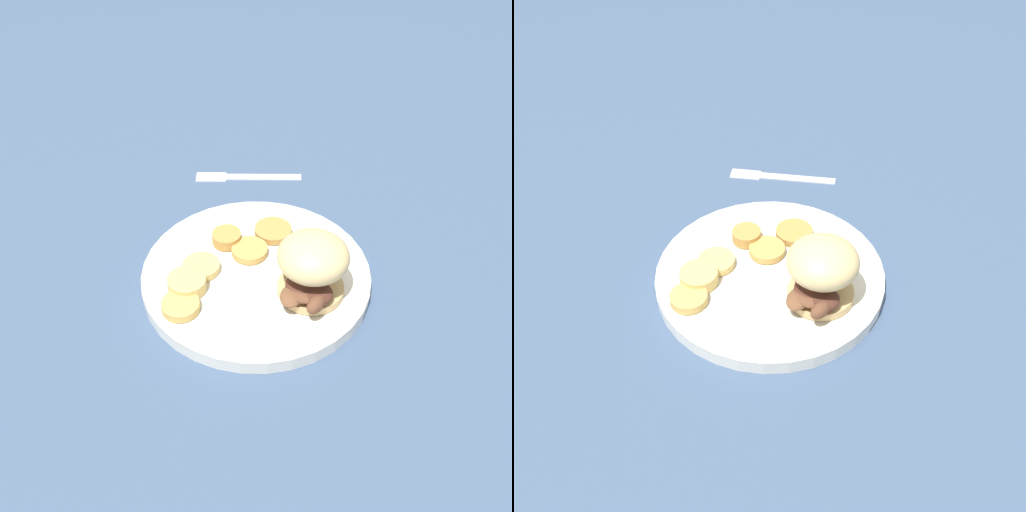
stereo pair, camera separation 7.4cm
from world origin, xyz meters
The scene contains 10 objects.
ground_plane centered at (0.00, 0.00, 0.00)m, with size 4.00×4.00×0.00m, color #3D5170.
dinner_plate centered at (0.00, 0.00, 0.01)m, with size 0.29×0.29×0.02m.
sandwich centered at (0.02, 0.07, 0.06)m, with size 0.11×0.09×0.08m.
potato_round_0 centered at (0.02, -0.07, 0.03)m, with size 0.05×0.05×0.01m, color #DBB766.
potato_round_1 centered at (0.06, -0.07, 0.03)m, with size 0.05×0.05×0.02m, color #DBB766.
potato_round_2 centered at (-0.04, -0.05, 0.03)m, with size 0.04×0.04×0.02m, color #BC8942.
potato_round_3 centered at (-0.08, 0.00, 0.03)m, with size 0.05×0.05×0.01m, color #BC8942.
potato_round_4 centered at (0.09, -0.07, 0.03)m, with size 0.05×0.05×0.01m, color tan.
potato_round_5 centered at (-0.03, -0.02, 0.03)m, with size 0.05×0.05×0.01m, color tan.
fork centered at (-0.22, -0.08, 0.00)m, with size 0.07×0.16×0.00m.
Camera 2 is at (0.49, 0.24, 0.55)m, focal length 42.00 mm.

